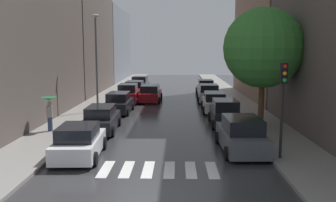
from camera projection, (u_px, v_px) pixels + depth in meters
ground_plane at (169, 101)px, 35.91m from camera, size 28.00×72.00×0.04m
sidewalk_left at (104, 100)px, 36.06m from camera, size 3.00×72.00×0.15m
sidewalk_right at (235, 100)px, 35.73m from camera, size 3.00×72.00×0.15m
crosswalk_stripes at (159, 169)px, 15.29m from camera, size 4.95×2.20×0.01m
building_left_mid at (74, 17)px, 41.33m from camera, size 6.00×15.71×17.47m
building_left_far at (105, 45)px, 58.74m from camera, size 6.00×17.91×11.34m
parked_car_left_nearest at (79, 142)px, 16.90m from camera, size 2.26×4.21×1.57m
parked_car_left_second at (101, 119)px, 22.35m from camera, size 2.09×4.69×1.61m
parked_car_left_third at (119, 103)px, 28.85m from camera, size 2.06×4.46×1.66m
parked_car_left_fourth at (128, 94)px, 34.20m from camera, size 2.08×4.41×1.82m
parked_car_left_fifth at (135, 89)px, 39.51m from camera, size 2.25×4.66×1.64m
parked_car_left_sixth at (140, 83)px, 45.34m from camera, size 2.28×4.08×1.70m
parked_car_right_nearest at (241, 135)px, 17.91m from camera, size 2.24×4.61×1.75m
parked_car_right_second at (225, 113)px, 24.04m from camera, size 2.00×4.20×1.75m
parked_car_right_third at (214, 102)px, 29.51m from camera, size 2.05×4.67×1.59m
parked_car_right_fourth at (209, 94)px, 34.87m from camera, size 2.17×4.11×1.71m
parked_car_right_fifth at (205, 87)px, 40.70m from camera, size 2.02×4.16×1.67m
car_midroad at (150, 94)px, 35.10m from camera, size 2.17×4.68×1.63m
pedestrian_foreground at (49, 107)px, 21.68m from camera, size 0.91×0.91×2.05m
street_tree_right at (263, 48)px, 22.20m from camera, size 4.94×4.94×7.44m
traffic_light_right_corner at (283, 89)px, 15.99m from camera, size 0.30×0.42×4.30m
lamp_post_left at (96, 57)px, 28.21m from camera, size 0.60×0.28×7.57m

